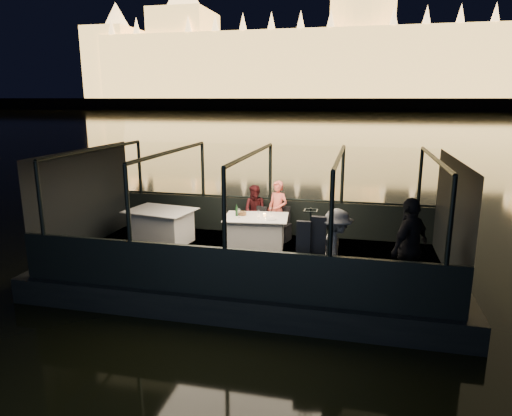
% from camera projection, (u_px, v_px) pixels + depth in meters
% --- Properties ---
extents(river_water, '(500.00, 500.00, 0.00)m').
position_uv_depth(river_water, '(351.00, 120.00, 85.89)').
color(river_water, black).
rests_on(river_water, ground).
extents(boat_hull, '(8.60, 4.40, 1.00)m').
position_uv_depth(boat_hull, '(252.00, 280.00, 10.11)').
color(boat_hull, black).
rests_on(boat_hull, river_water).
extents(boat_deck, '(8.00, 4.00, 0.04)m').
position_uv_depth(boat_deck, '(252.00, 260.00, 10.00)').
color(boat_deck, black).
rests_on(boat_deck, boat_hull).
extents(gunwale_port, '(8.00, 0.08, 0.90)m').
position_uv_depth(gunwale_port, '(270.00, 216.00, 11.78)').
color(gunwale_port, black).
rests_on(gunwale_port, boat_deck).
extents(gunwale_starboard, '(8.00, 0.08, 0.90)m').
position_uv_depth(gunwale_starboard, '(225.00, 272.00, 7.99)').
color(gunwale_starboard, black).
rests_on(gunwale_starboard, boat_deck).
extents(cabin_glass_port, '(8.00, 0.02, 1.40)m').
position_uv_depth(cabin_glass_port, '(270.00, 172.00, 11.51)').
color(cabin_glass_port, '#99B2B2').
rests_on(cabin_glass_port, gunwale_port).
extents(cabin_glass_starboard, '(8.00, 0.02, 1.40)m').
position_uv_depth(cabin_glass_starboard, '(224.00, 209.00, 7.72)').
color(cabin_glass_starboard, '#99B2B2').
rests_on(cabin_glass_starboard, gunwale_starboard).
extents(cabin_roof_glass, '(8.00, 4.00, 0.02)m').
position_uv_depth(cabin_roof_glass, '(252.00, 154.00, 9.46)').
color(cabin_roof_glass, '#99B2B2').
rests_on(cabin_roof_glass, boat_deck).
extents(end_wall_fore, '(0.02, 4.00, 2.30)m').
position_uv_depth(end_wall_fore, '(85.00, 199.00, 10.60)').
color(end_wall_fore, black).
rests_on(end_wall_fore, boat_deck).
extents(end_wall_aft, '(0.02, 4.00, 2.30)m').
position_uv_depth(end_wall_aft, '(452.00, 219.00, 8.85)').
color(end_wall_aft, black).
rests_on(end_wall_aft, boat_deck).
extents(canopy_ribs, '(8.00, 4.00, 2.30)m').
position_uv_depth(canopy_ribs, '(252.00, 208.00, 9.72)').
color(canopy_ribs, black).
rests_on(canopy_ribs, boat_deck).
extents(embankment, '(400.00, 140.00, 6.00)m').
position_uv_depth(embankment, '(359.00, 105.00, 208.80)').
color(embankment, '#423D33').
rests_on(embankment, ground).
extents(parliament_building, '(220.00, 32.00, 60.00)m').
position_uv_depth(parliament_building, '(362.00, 29.00, 169.09)').
color(parliament_building, '#F2D18C').
rests_on(parliament_building, embankment).
extents(dining_table_central, '(1.56, 1.21, 0.77)m').
position_uv_depth(dining_table_central, '(256.00, 233.00, 10.59)').
color(dining_table_central, silver).
rests_on(dining_table_central, boat_deck).
extents(dining_table_aft, '(1.71, 1.36, 0.82)m').
position_uv_depth(dining_table_aft, '(161.00, 227.00, 11.05)').
color(dining_table_aft, silver).
rests_on(dining_table_aft, boat_deck).
extents(chair_port_left, '(0.48, 0.48, 0.80)m').
position_uv_depth(chair_port_left, '(259.00, 222.00, 11.28)').
color(chair_port_left, black).
rests_on(chair_port_left, boat_deck).
extents(chair_port_right, '(0.46, 0.46, 0.82)m').
position_uv_depth(chair_port_right, '(282.00, 222.00, 11.21)').
color(chair_port_right, black).
rests_on(chair_port_right, boat_deck).
extents(coat_stand, '(0.53, 0.48, 1.59)m').
position_uv_depth(coat_stand, '(310.00, 246.00, 7.99)').
color(coat_stand, black).
rests_on(coat_stand, boat_deck).
extents(person_woman_coral, '(0.63, 0.54, 1.48)m').
position_uv_depth(person_woman_coral, '(278.00, 210.00, 11.18)').
color(person_woman_coral, '#F66A59').
rests_on(person_woman_coral, boat_deck).
extents(person_man_maroon, '(0.67, 0.54, 1.32)m').
position_uv_depth(person_man_maroon, '(256.00, 208.00, 11.43)').
color(person_man_maroon, '#401215').
rests_on(person_man_maroon, boat_deck).
extents(passenger_stripe, '(0.75, 1.10, 1.56)m').
position_uv_depth(passenger_stripe, '(336.00, 248.00, 8.06)').
color(passenger_stripe, white).
rests_on(passenger_stripe, boat_deck).
extents(passenger_dark, '(0.97, 1.11, 1.79)m').
position_uv_depth(passenger_dark, '(409.00, 250.00, 7.95)').
color(passenger_dark, black).
rests_on(passenger_dark, boat_deck).
extents(wine_bottle, '(0.07, 0.07, 0.27)m').
position_uv_depth(wine_bottle, '(237.00, 210.00, 10.56)').
color(wine_bottle, '#153B1A').
rests_on(wine_bottle, dining_table_central).
extents(bread_basket, '(0.24, 0.24, 0.08)m').
position_uv_depth(bread_basket, '(242.00, 213.00, 10.64)').
color(bread_basket, brown).
rests_on(bread_basket, dining_table_central).
extents(amber_candle, '(0.05, 0.05, 0.07)m').
position_uv_depth(amber_candle, '(265.00, 215.00, 10.54)').
color(amber_candle, '#F5983D').
rests_on(amber_candle, dining_table_central).
extents(plate_near, '(0.27, 0.27, 0.02)m').
position_uv_depth(plate_near, '(271.00, 219.00, 10.29)').
color(plate_near, silver).
rests_on(plate_near, dining_table_central).
extents(plate_far, '(0.31, 0.31, 0.02)m').
position_uv_depth(plate_far, '(242.00, 214.00, 10.75)').
color(plate_far, white).
rests_on(plate_far, dining_table_central).
extents(wine_glass_white, '(0.09, 0.09, 0.21)m').
position_uv_depth(wine_glass_white, '(239.00, 214.00, 10.40)').
color(wine_glass_white, white).
rests_on(wine_glass_white, dining_table_central).
extents(wine_glass_red, '(0.06, 0.06, 0.18)m').
position_uv_depth(wine_glass_red, '(271.00, 211.00, 10.61)').
color(wine_glass_red, silver).
rests_on(wine_glass_red, dining_table_central).
extents(wine_glass_empty, '(0.06, 0.06, 0.18)m').
position_uv_depth(wine_glass_empty, '(258.00, 214.00, 10.36)').
color(wine_glass_empty, silver).
rests_on(wine_glass_empty, dining_table_central).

